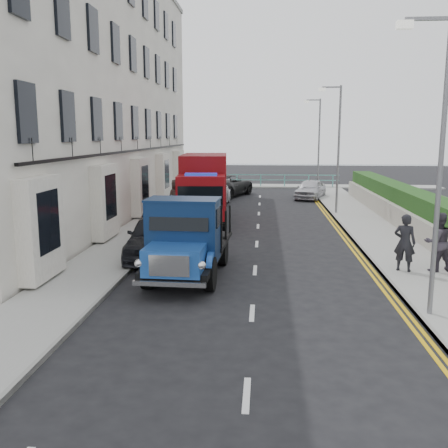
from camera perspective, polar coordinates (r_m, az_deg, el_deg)
ground at (r=14.56m, az=3.42°, el=-7.40°), size 120.00×120.00×0.00m
pavement_west at (r=23.92m, az=-8.68°, el=-0.39°), size 2.40×38.00×0.12m
pavement_east at (r=23.83m, az=16.72°, el=-0.74°), size 2.60×38.00×0.12m
promenade at (r=43.10m, az=4.21°, el=4.36°), size 30.00×2.50×0.12m
sea_plane at (r=74.01m, az=4.38°, el=6.72°), size 120.00×120.00×0.00m
terrace_west at (r=28.72m, az=-15.82°, el=15.34°), size 6.31×30.20×14.25m
garden_east at (r=24.18m, az=21.25°, el=1.16°), size 1.45×28.00×1.75m
seafront_railing at (r=42.26m, az=4.21°, el=4.96°), size 13.00×0.08×1.11m
lamp_near at (r=12.53m, az=23.08°, el=7.57°), size 1.23×0.18×7.00m
lamp_mid at (r=28.16m, az=12.74°, el=9.11°), size 1.23×0.18×7.00m
lamp_far at (r=38.09m, az=10.62°, el=9.40°), size 1.23×0.18×7.00m
bedford_lorry at (r=15.06m, az=-4.52°, el=-2.27°), size 2.32×5.40×2.51m
red_lorry at (r=25.14m, az=-2.31°, el=4.27°), size 2.66×6.64×3.40m
parked_car_front at (r=18.20m, az=-7.73°, el=-1.33°), size 2.16×4.76×1.58m
parked_car_mid at (r=24.42m, az=-2.19°, el=1.62°), size 1.86×4.73×1.53m
parked_car_rear at (r=31.31m, az=-1.44°, el=3.51°), size 2.28×5.32×1.53m
seafront_car_left at (r=36.19m, az=0.15°, el=4.44°), size 4.38×6.21×1.57m
seafront_car_right at (r=35.21m, az=9.85°, el=3.96°), size 2.78×4.30×1.36m
pedestrian_east_near at (r=16.74m, az=19.95°, el=-2.01°), size 0.79×0.67×1.83m
pedestrian_east_far at (r=17.12m, az=23.22°, el=-1.89°), size 1.08×0.95×1.87m
pedestrian_west_near at (r=20.93m, az=-8.33°, el=0.48°), size 1.00×0.71×1.58m
pedestrian_west_far at (r=26.77m, az=-5.48°, el=3.04°), size 1.13×1.06×1.95m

